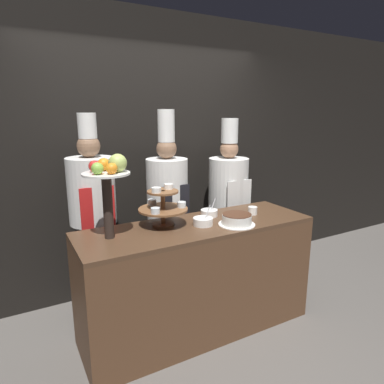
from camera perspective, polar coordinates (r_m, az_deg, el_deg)
name	(u,v)px	position (r m, az deg, el deg)	size (l,w,h in m)	color
ground_plane	(217,348)	(3.00, 4.19, -24.57)	(14.00, 14.00, 0.00)	#5B5651
wall_back	(150,155)	(3.57, -7.06, 6.11)	(10.00, 0.06, 2.80)	black
buffet_counter	(198,278)	(2.97, 0.96, -14.11)	(1.95, 0.63, 0.95)	brown
tiered_stand	(163,205)	(2.72, -4.85, -2.24)	(0.39, 0.39, 0.33)	brown
fruit_pedestal	(108,178)	(2.46, -13.79, 2.26)	(0.33, 0.33, 0.61)	#2D231E
cake_round	(237,220)	(2.78, 7.48, -4.59)	(0.30, 0.30, 0.09)	white
cup_white	(253,211)	(3.09, 10.06, -3.06)	(0.08, 0.08, 0.07)	white
serving_bowl_near	(203,221)	(2.76, 1.84, -4.92)	(0.16, 0.16, 0.16)	white
serving_bowl_far	(209,213)	(3.00, 2.88, -3.50)	(0.15, 0.15, 0.16)	white
chef_left	(93,211)	(3.08, -16.16, -3.13)	(0.40, 0.40, 1.83)	black
chef_center_left	(168,204)	(3.31, -4.10, -1.98)	(0.39, 0.39, 1.86)	#28282D
chef_center_right	(228,198)	(3.66, 6.03, -0.99)	(0.41, 0.41, 1.77)	black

